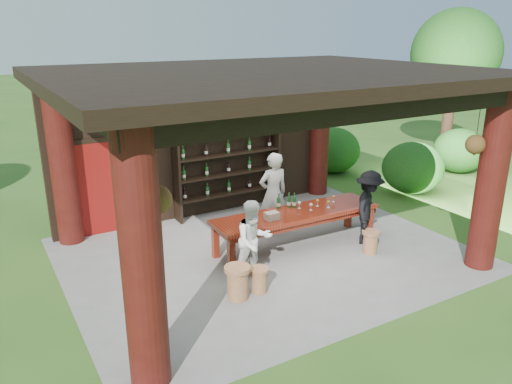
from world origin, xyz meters
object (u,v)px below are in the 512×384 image
tasting_table (296,217)px  host (273,194)px  stool_near_left (259,279)px  wine_shelf (229,164)px  guest_woman (254,241)px  stool_near_right (370,241)px  napkin_basket (272,216)px  guest_man (369,208)px  stool_far_left (238,282)px

tasting_table → host: host is taller
host → stool_near_left: bearing=56.2°
wine_shelf → tasting_table: size_ratio=0.76×
guest_woman → stool_near_right: bearing=-4.3°
guest_woman → napkin_basket: guest_woman is taller
stool_near_right → guest_woman: size_ratio=0.32×
stool_near_left → stool_near_right: bearing=4.5°
napkin_basket → stool_near_left: bearing=-130.4°
tasting_table → stool_near_left: size_ratio=7.91×
wine_shelf → guest_man: wine_shelf is taller
guest_woman → stool_near_left: bearing=-107.9°
stool_far_left → guest_woman: 0.83m
host → guest_man: bearing=138.1°
stool_near_right → napkin_basket: (-1.72, 0.87, 0.58)m
wine_shelf → stool_near_right: size_ratio=5.74×
stool_near_right → napkin_basket: size_ratio=1.77×
stool_far_left → napkin_basket: napkin_basket is taller
guest_woman → guest_man: 2.76m
wine_shelf → tasting_table: (0.21, -2.48, -0.53)m
stool_near_right → stool_far_left: bearing=-176.0°
wine_shelf → tasting_table: 2.54m
tasting_table → stool_near_right: 1.51m
tasting_table → host: bearing=91.1°
stool_near_right → stool_far_left: (-3.04, -0.21, 0.06)m
wine_shelf → guest_woman: 3.45m
stool_far_left → napkin_basket: size_ratio=2.17×
stool_near_right → guest_man: (0.27, 0.40, 0.52)m
wine_shelf → stool_near_left: (-1.33, -3.65, -0.93)m
stool_near_right → guest_woman: 2.54m
tasting_table → wine_shelf: bearing=94.9°
host → wine_shelf: bearing=-79.7°
tasting_table → host: size_ratio=1.95×
stool_near_right → host: size_ratio=0.26×
wine_shelf → guest_woman: wine_shelf is taller
wine_shelf → stool_far_left: (-1.74, -3.65, -0.86)m
stool_near_left → guest_woman: bearing=71.0°
stool_near_right → guest_woman: guest_woman is taller
stool_near_left → stool_near_right: stool_near_right is taller
guest_woman → wine_shelf: bearing=70.9°
tasting_table → stool_near_right: size_ratio=7.52×
host → guest_woman: (-1.38, -1.56, -0.16)m
wine_shelf → stool_near_left: size_ratio=6.03×
tasting_table → napkin_basket: (-0.63, -0.10, 0.19)m
tasting_table → stool_near_left: tasting_table is taller
stool_near_right → host: bearing=121.6°
stool_near_right → napkin_basket: bearing=153.3°
tasting_table → napkin_basket: bearing=-170.9°
guest_man → stool_far_left: bearing=154.6°
host → guest_woman: size_ratio=1.23×
guest_man → napkin_basket: guest_man is taller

